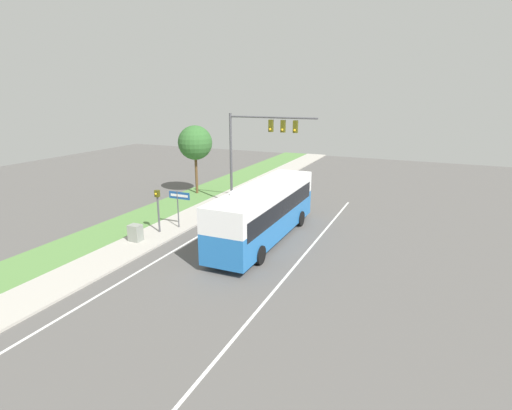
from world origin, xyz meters
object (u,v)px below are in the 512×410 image
at_px(signal_gantry, 258,140).
at_px(pedestrian_signal, 158,204).
at_px(bus, 265,209).
at_px(street_sign, 179,201).
at_px(utility_cabinet, 135,233).

xyz_separation_m(signal_gantry, pedestrian_signal, (-3.48, -8.10, -3.45)).
xyz_separation_m(bus, pedestrian_signal, (-6.75, -1.75, 0.01)).
relative_size(pedestrian_signal, street_sign, 1.11).
height_order(pedestrian_signal, street_sign, pedestrian_signal).
bearing_deg(signal_gantry, pedestrian_signal, -113.25).
bearing_deg(pedestrian_signal, street_sign, 62.13).
relative_size(pedestrian_signal, utility_cabinet, 2.86).
bearing_deg(pedestrian_signal, utility_cabinet, -99.47).
relative_size(bus, utility_cabinet, 11.11).
distance_m(pedestrian_signal, utility_cabinet, 2.40).
height_order(street_sign, utility_cabinet, street_sign).
bearing_deg(bus, utility_cabinet, -152.43).
relative_size(bus, signal_gantry, 1.54).
distance_m(pedestrian_signal, street_sign, 1.50).
xyz_separation_m(bus, street_sign, (-6.05, -0.43, -0.06)).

